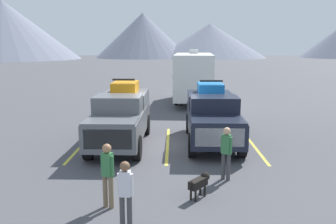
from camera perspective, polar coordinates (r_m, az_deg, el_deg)
name	(u,v)px	position (r m, az deg, el deg)	size (l,w,h in m)	color
ground_plane	(168,144)	(15.35, -0.06, -5.05)	(240.00, 240.00, 0.00)	#47474C
pickup_truck_a	(121,115)	(15.19, -7.40, -0.52)	(2.14, 5.66, 2.69)	#595B60
pickup_truck_b	(212,115)	(15.44, 7.03, -0.48)	(2.20, 5.44, 2.61)	black
lot_stripe_a	(83,144)	(15.74, -13.32, -4.92)	(0.12, 5.50, 0.01)	gold
lot_stripe_b	(168,144)	(15.26, -0.06, -5.12)	(0.12, 5.50, 0.01)	gold
lot_stripe_c	(253,144)	(15.62, 13.30, -5.04)	(0.12, 5.50, 0.01)	gold
camper_trailer_a	(193,75)	(25.56, 4.07, 5.84)	(2.92, 8.24, 3.79)	white
person_a	(226,150)	(11.27, 9.24, -5.95)	(0.33, 0.30, 1.68)	#3F3F42
person_b	(108,171)	(9.40, -9.58, -9.27)	(0.36, 0.28, 1.71)	#726047
person_c	(125,191)	(8.28, -6.77, -12.34)	(0.36, 0.22, 1.63)	#3F3F42
dog	(200,182)	(10.11, 5.13, -11.00)	(0.63, 0.76, 0.65)	black
mountain_ridge	(117,35)	(107.90, -8.12, 12.06)	(131.58, 49.52, 15.99)	slate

